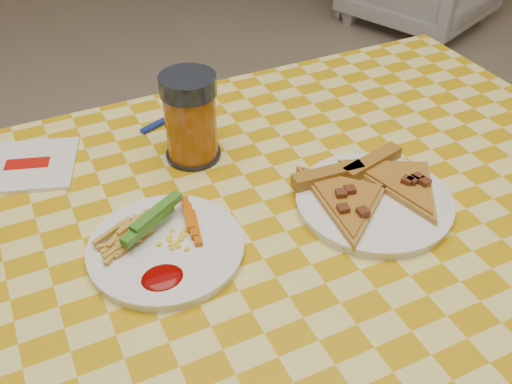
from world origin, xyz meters
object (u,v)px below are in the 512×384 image
Objects in this scene: table at (252,279)px; plate_left at (166,249)px; drink_glass at (191,119)px; plate_right at (373,202)px.

plate_left is (-0.11, 0.03, 0.08)m from table.
drink_glass reaches higher than table.
drink_glass is at bearing 129.85° from plate_right.
table is at bearing -15.58° from plate_left.
drink_glass reaches higher than plate_right.
plate_left and plate_right have the same top height.
drink_glass is (-0.00, 0.22, 0.14)m from table.
table is at bearing -89.88° from drink_glass.
drink_glass is (0.11, 0.19, 0.06)m from plate_left.
plate_right is (0.30, -0.04, 0.00)m from plate_left.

